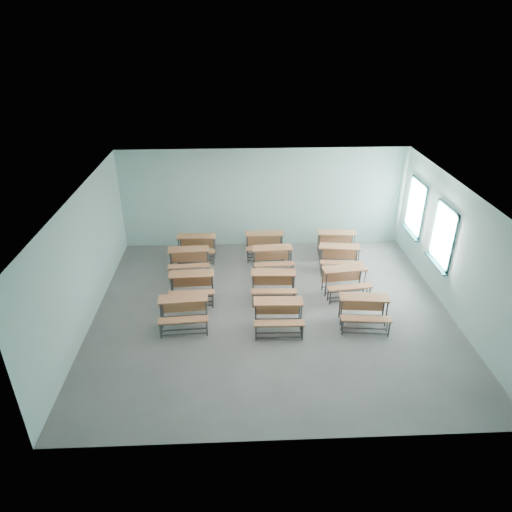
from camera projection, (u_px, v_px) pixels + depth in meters
The scene contains 13 objects.
room at pixel (277, 256), 10.97m from camera, with size 9.04×8.04×3.24m.
desk_unit_r0c0 at pixel (184, 309), 10.94m from camera, with size 1.22×0.86×0.74m.
desk_unit_r0c1 at pixel (278, 312), 10.83m from camera, with size 1.20×0.82×0.74m.
desk_unit_r0c2 at pixel (364, 308), 10.98m from camera, with size 1.25×0.90×0.74m.
desk_unit_r1c0 at pixel (192, 283), 11.99m from camera, with size 1.21×0.84×0.74m.
desk_unit_r1c1 at pixel (273, 282), 12.05m from camera, with size 1.20×0.83×0.74m.
desk_unit_r1c2 at pixel (345, 278), 12.24m from camera, with size 1.26×0.92×0.74m.
desk_unit_r2c0 at pixel (189, 258), 13.25m from camera, with size 1.22×0.86×0.74m.
desk_unit_r2c1 at pixel (273, 256), 13.35m from camera, with size 1.22×0.86×0.74m.
desk_unit_r2c2 at pixel (340, 255), 13.42m from camera, with size 1.26×0.92×0.74m.
desk_unit_r3c0 at pixel (196, 244), 14.05m from camera, with size 1.20×0.83×0.74m.
desk_unit_r3c1 at pixel (265, 241), 14.22m from camera, with size 1.18×0.80×0.74m.
desk_unit_r3c2 at pixel (337, 240), 14.29m from camera, with size 1.23×0.87×0.74m.
Camera 1 is at (-0.85, -9.66, 6.69)m, focal length 32.00 mm.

